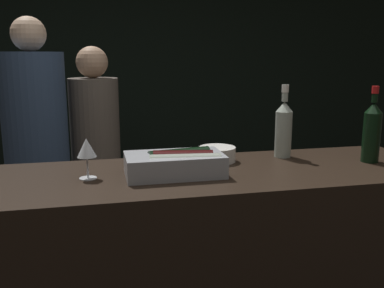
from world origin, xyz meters
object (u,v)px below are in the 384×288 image
(white_wine_bottle, at_px, (284,127))
(person_in_hoodie, at_px, (96,153))
(red_wine_bottle_burgundy, at_px, (372,131))
(person_blond_tee, at_px, (37,148))
(bowl_white, at_px, (217,154))
(ice_bin_with_bottles, at_px, (177,163))
(wine_glass, at_px, (87,149))

(white_wine_bottle, height_order, person_in_hoodie, person_in_hoodie)
(white_wine_bottle, distance_m, person_in_hoodie, 1.40)
(red_wine_bottle_burgundy, bearing_deg, person_blond_tee, 147.88)
(red_wine_bottle_burgundy, bearing_deg, bowl_white, 166.67)
(ice_bin_with_bottles, distance_m, red_wine_bottle_burgundy, 0.95)
(ice_bin_with_bottles, height_order, bowl_white, ice_bin_with_bottles)
(person_blond_tee, bearing_deg, person_in_hoodie, 2.67)
(wine_glass, relative_size, red_wine_bottle_burgundy, 0.47)
(wine_glass, xyz_separation_m, person_blond_tee, (-0.33, 1.04, -0.20))
(white_wine_bottle, bearing_deg, bowl_white, -177.07)
(white_wine_bottle, relative_size, person_blond_tee, 0.20)
(red_wine_bottle_burgundy, bearing_deg, wine_glass, 179.94)
(bowl_white, distance_m, person_blond_tee, 1.28)
(person_in_hoodie, bearing_deg, white_wine_bottle, -103.95)
(person_in_hoodie, relative_size, person_blond_tee, 0.91)
(white_wine_bottle, bearing_deg, person_in_hoodie, 132.45)
(white_wine_bottle, xyz_separation_m, person_in_hoodie, (-0.92, 1.01, -0.32))
(white_wine_bottle, bearing_deg, red_wine_bottle_burgundy, -27.04)
(bowl_white, height_order, white_wine_bottle, white_wine_bottle)
(red_wine_bottle_burgundy, height_order, person_in_hoodie, person_in_hoodie)
(bowl_white, distance_m, white_wine_bottle, 0.37)
(ice_bin_with_bottles, relative_size, bowl_white, 2.34)
(wine_glass, bearing_deg, white_wine_bottle, 11.02)
(wine_glass, relative_size, person_in_hoodie, 0.10)
(ice_bin_with_bottles, height_order, person_blond_tee, person_blond_tee)
(white_wine_bottle, distance_m, person_blond_tee, 1.56)
(wine_glass, height_order, white_wine_bottle, white_wine_bottle)
(bowl_white, bearing_deg, white_wine_bottle, 2.93)
(ice_bin_with_bottles, distance_m, wine_glass, 0.38)
(ice_bin_with_bottles, relative_size, wine_glass, 2.42)
(bowl_white, xyz_separation_m, wine_glass, (-0.61, -0.17, 0.09))
(bowl_white, bearing_deg, person_blond_tee, 137.23)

